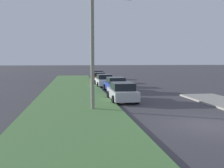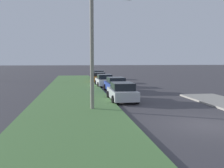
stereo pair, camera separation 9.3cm
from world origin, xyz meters
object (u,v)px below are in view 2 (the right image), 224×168
object	(u,v)px
streetlight	(97,41)
parked_car_black	(98,75)
parked_car_silver	(122,92)
parked_car_white	(104,80)
parked_car_blue	(116,85)
parked_car_orange	(99,77)

from	to	relation	value
streetlight	parked_car_black	bearing A→B (deg)	-5.64
parked_car_silver	parked_car_white	world-z (taller)	same
parked_car_black	parked_car_blue	bearing A→B (deg)	-178.34
parked_car_silver	parked_car_white	distance (m)	11.55
parked_car_black	streetlight	distance (m)	27.54
parked_car_silver	parked_car_orange	world-z (taller)	same
parked_car_silver	parked_car_blue	distance (m)	6.08
streetlight	parked_car_silver	bearing A→B (deg)	-33.97
parked_car_silver	parked_car_white	bearing A→B (deg)	-0.08
parked_car_white	parked_car_orange	xyz separation A→B (m)	(5.51, 0.11, 0.00)
parked_car_silver	parked_car_orange	distance (m)	17.06
parked_car_blue	parked_car_black	world-z (taller)	same
parked_car_silver	parked_car_black	world-z (taller)	same
parked_car_orange	streetlight	bearing A→B (deg)	175.53
parked_car_blue	parked_car_orange	size ratio (longest dim) A/B	1.00
parked_car_white	streetlight	bearing A→B (deg)	170.07
parked_car_silver	streetlight	distance (m)	5.44
parked_car_white	parked_car_black	size ratio (longest dim) A/B	1.00
parked_car_silver	parked_car_blue	bearing A→B (deg)	-4.72
parked_car_blue	streetlight	world-z (taller)	streetlight
parked_car_black	streetlight	size ratio (longest dim) A/B	0.58
parked_car_silver	parked_car_blue	world-z (taller)	same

